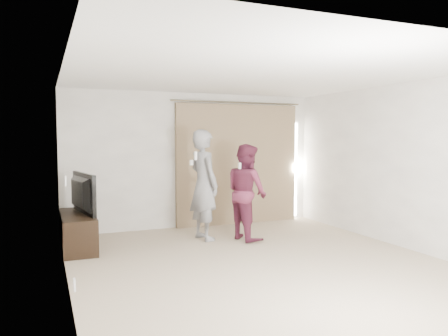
{
  "coord_description": "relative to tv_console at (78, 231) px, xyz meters",
  "views": [
    {
      "loc": [
        -2.74,
        -5.32,
        1.74
      ],
      "look_at": [
        -0.02,
        1.2,
        1.25
      ],
      "focal_mm": 35.0,
      "sensor_mm": 36.0,
      "label": 1
    }
  ],
  "objects": [
    {
      "name": "person_woman",
      "position": [
        2.73,
        -0.46,
        0.54
      ],
      "size": [
        0.73,
        0.88,
        1.63
      ],
      "color": "maroon",
      "rests_on": "ground"
    },
    {
      "name": "floor",
      "position": [
        2.27,
        -1.81,
        -0.27
      ],
      "size": [
        5.5,
        5.5,
        0.0
      ],
      "primitive_type": "plane",
      "color": "#C2AA91",
      "rests_on": "ground"
    },
    {
      "name": "curtain",
      "position": [
        3.18,
        0.87,
        0.93
      ],
      "size": [
        2.8,
        0.11,
        2.46
      ],
      "color": "#8D7456",
      "rests_on": "ground"
    },
    {
      "name": "person_man",
      "position": [
        2.05,
        -0.19,
        0.67
      ],
      "size": [
        0.57,
        0.76,
        1.88
      ],
      "color": "gray",
      "rests_on": "ground"
    },
    {
      "name": "wall_left",
      "position": [
        -0.23,
        -1.81,
        1.03
      ],
      "size": [
        0.04,
        5.5,
        2.6
      ],
      "color": "white",
      "rests_on": "ground"
    },
    {
      "name": "tv_console",
      "position": [
        0.0,
        0.0,
        0.0
      ],
      "size": [
        0.49,
        1.42,
        0.55
      ],
      "primitive_type": "cube",
      "color": "black",
      "rests_on": "ground"
    },
    {
      "name": "ceiling",
      "position": [
        2.27,
        -1.81,
        2.33
      ],
      "size": [
        5.0,
        5.5,
        0.01
      ],
      "primitive_type": "cube",
      "color": "white",
      "rests_on": "wall_back"
    },
    {
      "name": "tv",
      "position": [
        0.0,
        0.0,
        0.59
      ],
      "size": [
        0.35,
        1.12,
        0.64
      ],
      "primitive_type": "imported",
      "rotation": [
        0.0,
        0.0,
        1.75
      ],
      "color": "black",
      "rests_on": "tv_console"
    },
    {
      "name": "scratching_post",
      "position": [
        0.17,
        0.52,
        -0.08
      ],
      "size": [
        0.35,
        0.35,
        0.47
      ],
      "color": "#C6B288",
      "rests_on": "ground"
    },
    {
      "name": "wall_back",
      "position": [
        2.27,
        0.94,
        1.03
      ],
      "size": [
        5.0,
        0.04,
        2.6
      ],
      "primitive_type": "cube",
      "color": "white",
      "rests_on": "ground"
    }
  ]
}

